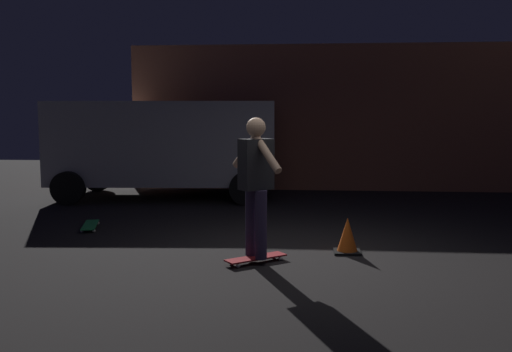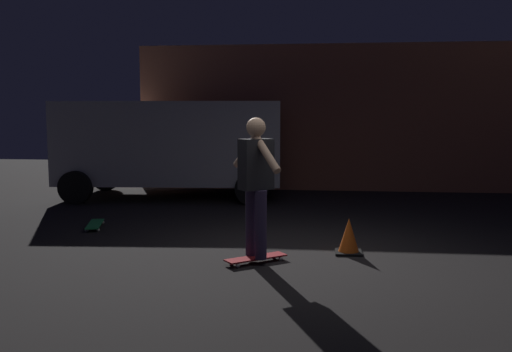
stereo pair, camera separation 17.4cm
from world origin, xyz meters
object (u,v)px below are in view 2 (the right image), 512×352
at_px(skater, 256,177).
at_px(skateboard_ridden, 256,258).
at_px(parked_van, 171,143).
at_px(traffic_cone, 349,237).
at_px(skateboard_spare, 95,224).

bearing_deg(skater, skateboard_ridden, 0.00).
relative_size(parked_van, skateboard_ridden, 6.39).
distance_m(parked_van, traffic_cone, 5.81).
relative_size(skateboard_ridden, traffic_cone, 1.61).
xyz_separation_m(parked_van, skateboard_ridden, (2.39, -5.09, -1.11)).
relative_size(parked_van, skateboard_spare, 5.87).
bearing_deg(traffic_cone, skateboard_spare, 162.82).
height_order(skateboard_ridden, skater, skater).
relative_size(skateboard_ridden, skater, 0.44).
distance_m(skater, traffic_cone, 1.51).
xyz_separation_m(skater, traffic_cone, (1.13, 0.57, -0.83)).
height_order(parked_van, skater, parked_van).
distance_m(skateboard_ridden, traffic_cone, 1.28).
bearing_deg(traffic_cone, skater, -153.12).
distance_m(skateboard_spare, skater, 3.41).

